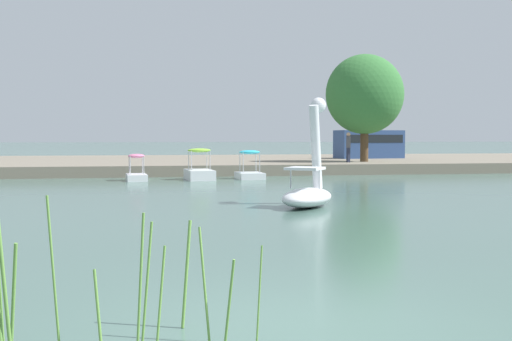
{
  "coord_description": "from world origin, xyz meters",
  "views": [
    {
      "loc": [
        -1.68,
        -6.82,
        2.09
      ],
      "look_at": [
        2.45,
        15.51,
        0.9
      ],
      "focal_mm": 45.09,
      "sensor_mm": 36.0,
      "label": 1
    }
  ],
  "objects_px": {
    "parked_van": "(369,143)",
    "tree_broadleaf_right": "(365,95)",
    "swan_boat": "(309,186)",
    "pedal_boat_cyan": "(250,170)",
    "person_on_path": "(348,146)",
    "pedal_boat_lime": "(199,171)",
    "pedal_boat_pink": "(136,172)"
  },
  "relations": [
    {
      "from": "person_on_path",
      "to": "parked_van",
      "type": "relative_size",
      "value": 0.36
    },
    {
      "from": "swan_boat",
      "to": "parked_van",
      "type": "xyz_separation_m",
      "value": [
        11.09,
        24.66,
        1.05
      ]
    },
    {
      "from": "swan_boat",
      "to": "pedal_boat_cyan",
      "type": "relative_size",
      "value": 1.69
    },
    {
      "from": "pedal_boat_lime",
      "to": "parked_van",
      "type": "xyz_separation_m",
      "value": [
        13.16,
        11.93,
        1.23
      ]
    },
    {
      "from": "swan_boat",
      "to": "tree_broadleaf_right",
      "type": "height_order",
      "value": "tree_broadleaf_right"
    },
    {
      "from": "pedal_boat_cyan",
      "to": "pedal_boat_lime",
      "type": "relative_size",
      "value": 0.81
    },
    {
      "from": "pedal_boat_lime",
      "to": "person_on_path",
      "type": "height_order",
      "value": "person_on_path"
    },
    {
      "from": "parked_van",
      "to": "tree_broadleaf_right",
      "type": "bearing_deg",
      "value": -112.83
    },
    {
      "from": "pedal_boat_lime",
      "to": "person_on_path",
      "type": "distance_m",
      "value": 10.65
    },
    {
      "from": "swan_boat",
      "to": "person_on_path",
      "type": "height_order",
      "value": "swan_boat"
    },
    {
      "from": "pedal_boat_pink",
      "to": "person_on_path",
      "type": "height_order",
      "value": "person_on_path"
    },
    {
      "from": "swan_boat",
      "to": "parked_van",
      "type": "bearing_deg",
      "value": 65.79
    },
    {
      "from": "pedal_boat_lime",
      "to": "swan_boat",
      "type": "bearing_deg",
      "value": -80.76
    },
    {
      "from": "swan_boat",
      "to": "parked_van",
      "type": "distance_m",
      "value": 27.06
    },
    {
      "from": "pedal_boat_lime",
      "to": "person_on_path",
      "type": "bearing_deg",
      "value": 28.39
    },
    {
      "from": "tree_broadleaf_right",
      "to": "parked_van",
      "type": "distance_m",
      "value": 7.24
    },
    {
      "from": "pedal_boat_cyan",
      "to": "parked_van",
      "type": "bearing_deg",
      "value": 47.76
    },
    {
      "from": "person_on_path",
      "to": "swan_boat",
      "type": "bearing_deg",
      "value": -112.18
    },
    {
      "from": "pedal_boat_pink",
      "to": "tree_broadleaf_right",
      "type": "height_order",
      "value": "tree_broadleaf_right"
    },
    {
      "from": "swan_boat",
      "to": "pedal_boat_cyan",
      "type": "height_order",
      "value": "swan_boat"
    },
    {
      "from": "pedal_boat_cyan",
      "to": "tree_broadleaf_right",
      "type": "height_order",
      "value": "tree_broadleaf_right"
    },
    {
      "from": "tree_broadleaf_right",
      "to": "parked_van",
      "type": "relative_size",
      "value": 1.33
    },
    {
      "from": "pedal_boat_cyan",
      "to": "pedal_boat_pink",
      "type": "bearing_deg",
      "value": -176.15
    },
    {
      "from": "pedal_boat_pink",
      "to": "person_on_path",
      "type": "distance_m",
      "value": 13.43
    },
    {
      "from": "pedal_boat_cyan",
      "to": "pedal_boat_pink",
      "type": "height_order",
      "value": "pedal_boat_cyan"
    },
    {
      "from": "pedal_boat_lime",
      "to": "tree_broadleaf_right",
      "type": "height_order",
      "value": "tree_broadleaf_right"
    },
    {
      "from": "pedal_boat_cyan",
      "to": "person_on_path",
      "type": "bearing_deg",
      "value": 35.31
    },
    {
      "from": "pedal_boat_lime",
      "to": "pedal_boat_pink",
      "type": "bearing_deg",
      "value": -177.44
    },
    {
      "from": "swan_boat",
      "to": "pedal_boat_pink",
      "type": "distance_m",
      "value": 13.59
    },
    {
      "from": "swan_boat",
      "to": "pedal_boat_cyan",
      "type": "distance_m",
      "value": 12.98
    },
    {
      "from": "swan_boat",
      "to": "pedal_boat_lime",
      "type": "xyz_separation_m",
      "value": [
        -2.07,
        12.73,
        -0.18
      ]
    },
    {
      "from": "pedal_boat_pink",
      "to": "parked_van",
      "type": "bearing_deg",
      "value": 36.71
    }
  ]
}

